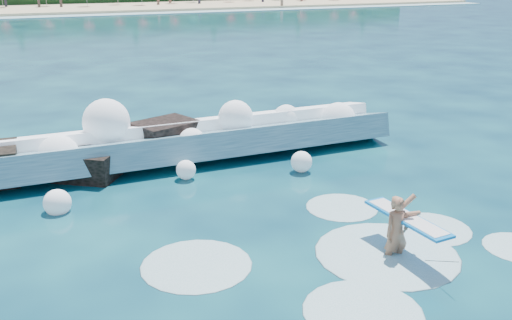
% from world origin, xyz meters
% --- Properties ---
extents(ground, '(200.00, 200.00, 0.00)m').
position_xyz_m(ground, '(0.00, 0.00, 0.00)').
color(ground, '#072238').
rests_on(ground, ground).
extents(beach, '(140.00, 20.00, 0.40)m').
position_xyz_m(beach, '(0.00, 78.00, 0.20)').
color(beach, tan).
rests_on(beach, ground).
extents(wet_band, '(140.00, 5.00, 0.08)m').
position_xyz_m(wet_band, '(0.00, 67.00, 0.04)').
color(wet_band, silver).
rests_on(wet_band, ground).
extents(breaking_wave, '(16.68, 2.66, 1.44)m').
position_xyz_m(breaking_wave, '(-0.42, 6.36, 0.50)').
color(breaking_wave, '#346A82').
rests_on(breaking_wave, ground).
extents(rock_cluster, '(8.05, 3.29, 1.34)m').
position_xyz_m(rock_cluster, '(-2.66, 6.51, 0.42)').
color(rock_cluster, black).
rests_on(rock_cluster, ground).
extents(surfer_with_board, '(0.92, 2.86, 1.67)m').
position_xyz_m(surfer_with_board, '(3.13, -1.91, 0.61)').
color(surfer_with_board, '#A96D4F').
rests_on(surfer_with_board, ground).
extents(wave_spray, '(15.16, 4.51, 2.18)m').
position_xyz_m(wave_spray, '(-0.80, 6.30, 0.97)').
color(wave_spray, white).
rests_on(wave_spray, ground).
extents(surf_foam, '(8.80, 6.28, 0.16)m').
position_xyz_m(surf_foam, '(2.35, -1.53, 0.00)').
color(surf_foam, silver).
rests_on(surf_foam, ground).
extents(beachgoers, '(106.07, 13.02, 1.91)m').
position_xyz_m(beachgoers, '(-0.52, 75.63, 1.09)').
color(beachgoers, '#3F332D').
rests_on(beachgoers, ground).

